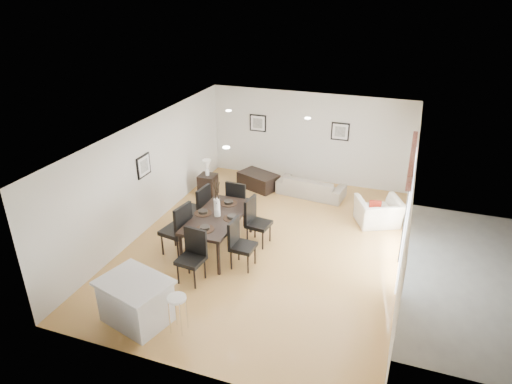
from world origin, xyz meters
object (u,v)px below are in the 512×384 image
(dining_chair_wfar, at_px, (199,207))
(coffee_table, at_px, (258,181))
(side_table, at_px, (208,185))
(sofa, at_px, (311,186))
(dining_table, at_px, (218,219))
(dining_chair_foot, at_px, (238,200))
(dining_chair_wnear, at_px, (179,227))
(dining_chair_enear, at_px, (239,241))
(kitchen_island, at_px, (136,301))
(armchair, at_px, (379,212))
(bar_stool, at_px, (177,302))
(dining_chair_head, at_px, (193,253))
(dining_chair_efar, at_px, (255,219))

(dining_chair_wfar, relative_size, coffee_table, 1.10)
(side_table, bearing_deg, sofa, 19.45)
(dining_table, bearing_deg, dining_chair_foot, 90.69)
(sofa, height_order, dining_chair_wnear, dining_chair_wnear)
(dining_chair_enear, relative_size, kitchen_island, 0.77)
(armchair, xyz_separation_m, coffee_table, (-3.56, 1.07, -0.11))
(dining_table, bearing_deg, side_table, 120.25)
(side_table, bearing_deg, dining_chair_wnear, -76.47)
(kitchen_island, bearing_deg, dining_chair_foot, 100.05)
(dining_table, xyz_separation_m, side_table, (-1.42, 2.49, -0.44))
(armchair, relative_size, bar_stool, 1.44)
(dining_chair_enear, xyz_separation_m, dining_chair_head, (-0.70, -0.75, 0.01))
(bar_stool, bearing_deg, dining_chair_enear, 83.41)
(armchair, bearing_deg, dining_chair_efar, 9.84)
(dining_chair_wfar, bearing_deg, dining_chair_foot, 142.76)
(dining_table, relative_size, coffee_table, 1.79)
(dining_chair_efar, xyz_separation_m, kitchen_island, (-1.09, -3.24, -0.20))
(armchair, bearing_deg, dining_chair_wnear, 10.16)
(dining_chair_foot, height_order, kitchen_island, dining_chair_foot)
(dining_chair_foot, relative_size, bar_stool, 1.60)
(dining_chair_wnear, bearing_deg, dining_chair_foot, 168.23)
(dining_chair_enear, distance_m, side_table, 3.68)
(dining_chair_enear, distance_m, kitchen_island, 2.49)
(dining_chair_wfar, bearing_deg, sofa, 151.18)
(dining_chair_wfar, distance_m, dining_chair_enear, 1.72)
(dining_chair_head, xyz_separation_m, dining_chair_foot, (-0.01, 2.48, 0.02))
(dining_chair_wfar, height_order, dining_chair_efar, dining_chair_wfar)
(armchair, height_order, dining_chair_efar, dining_chair_efar)
(dining_chair_wfar, height_order, kitchen_island, dining_chair_wfar)
(sofa, relative_size, coffee_table, 1.67)
(sofa, distance_m, side_table, 2.92)
(dining_chair_efar, distance_m, bar_stool, 3.25)
(dining_chair_foot, bearing_deg, dining_table, 92.64)
(armchair, height_order, dining_chair_enear, dining_chair_enear)
(coffee_table, distance_m, side_table, 1.52)
(dining_chair_wnear, xyz_separation_m, side_table, (-0.72, 3.01, -0.39))
(dining_chair_wfar, relative_size, bar_stool, 1.70)
(dining_chair_efar, relative_size, dining_chair_head, 1.00)
(dining_chair_wfar, distance_m, side_table, 2.15)
(dining_chair_foot, height_order, coffee_table, dining_chair_foot)
(dining_table, xyz_separation_m, dining_chair_head, (0.01, -1.24, -0.13))
(dining_chair_wnear, height_order, kitchen_island, dining_chair_wnear)
(dining_chair_wnear, bearing_deg, dining_chair_wfar, -170.27)
(dining_chair_wfar, xyz_separation_m, dining_chair_enear, (1.41, -0.99, -0.08))
(armchair, height_order, bar_stool, bar_stool)
(dining_table, xyz_separation_m, dining_chair_enear, (0.71, -0.50, -0.14))
(dining_chair_wnear, xyz_separation_m, dining_chair_foot, (0.69, 1.76, -0.05))
(armchair, bearing_deg, side_table, -26.95)
(dining_table, bearing_deg, dining_chair_efar, 36.50)
(coffee_table, xyz_separation_m, kitchen_island, (-0.14, -6.17, 0.20))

